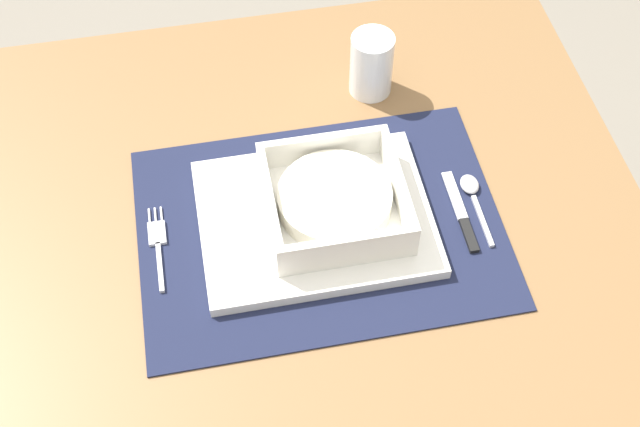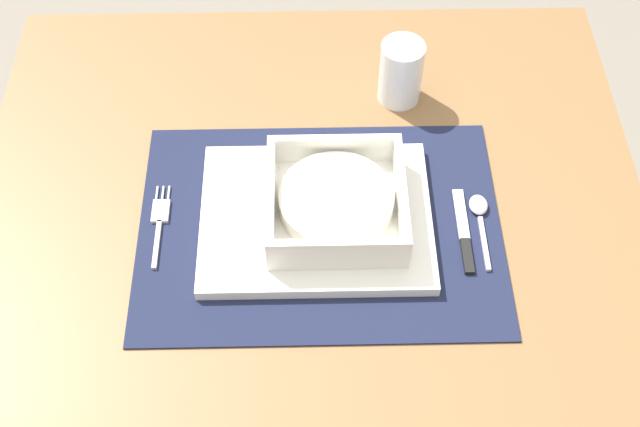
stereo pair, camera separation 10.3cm
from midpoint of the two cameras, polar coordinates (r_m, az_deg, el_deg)
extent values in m
cube|color=brown|center=(1.08, 2.06, -0.51)|extent=(0.88, 0.79, 0.03)
cube|color=brown|center=(1.62, -12.76, 1.58)|extent=(0.05, 0.05, 0.70)
cube|color=brown|center=(1.64, 14.88, 1.99)|extent=(0.05, 0.05, 0.70)
cube|color=#191E38|center=(1.06, 2.79, -1.11)|extent=(0.46, 0.34, 0.00)
cube|color=white|center=(1.05, 2.52, -0.45)|extent=(0.29, 0.23, 0.02)
cube|color=white|center=(1.05, 3.92, 0.03)|extent=(0.17, 0.17, 0.01)
cube|color=white|center=(1.02, -0.51, 0.83)|extent=(0.01, 0.17, 0.04)
cube|color=white|center=(1.03, 8.46, 0.96)|extent=(0.01, 0.17, 0.04)
cube|color=white|center=(0.98, 4.29, -2.86)|extent=(0.15, 0.01, 0.04)
cube|color=white|center=(1.08, 3.74, 4.32)|extent=(0.15, 0.01, 0.04)
cylinder|color=silver|center=(1.03, 3.98, 0.62)|extent=(0.14, 0.14, 0.03)
cube|color=silver|center=(1.05, -8.39, -2.30)|extent=(0.01, 0.07, 0.00)
cube|color=silver|center=(1.08, -8.20, 0.06)|extent=(0.02, 0.04, 0.00)
cylinder|color=silver|center=(1.10, -8.51, 1.21)|extent=(0.00, 0.02, 0.00)
cylinder|color=silver|center=(1.09, -8.11, 1.22)|extent=(0.00, 0.02, 0.00)
cylinder|color=silver|center=(1.09, -7.71, 1.23)|extent=(0.00, 0.02, 0.00)
cube|color=silver|center=(1.07, 13.95, -2.20)|extent=(0.01, 0.08, 0.00)
ellipsoid|color=silver|center=(1.10, 13.50, 0.31)|extent=(0.02, 0.03, 0.01)
cube|color=black|center=(1.05, 12.87, -3.06)|extent=(0.01, 0.05, 0.01)
cube|color=silver|center=(1.09, 12.35, -0.22)|extent=(0.01, 0.08, 0.00)
cylinder|color=white|center=(1.18, 8.10, 9.43)|extent=(0.06, 0.06, 0.10)
cylinder|color=maroon|center=(1.20, 7.99, 8.76)|extent=(0.05, 0.05, 0.05)
camera|label=1|loc=(0.05, -87.13, 3.89)|focal=46.63mm
camera|label=2|loc=(0.05, 92.87, -3.89)|focal=46.63mm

